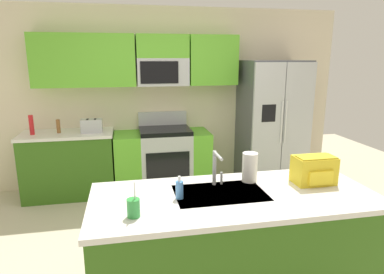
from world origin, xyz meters
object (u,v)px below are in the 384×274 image
refrigerator (272,123)px  sink_faucet (216,166)px  paper_towel_roll (250,167)px  range_oven (163,159)px  toaster (92,126)px  backpack (314,169)px  bottle_red (31,125)px  pepper_mill (58,126)px  drink_cup_green (134,208)px  soap_dispenser (179,190)px

refrigerator → sink_faucet: (-1.47, -2.18, 0.14)m
paper_towel_roll → range_oven: bearing=102.1°
toaster → backpack: backpack is taller
range_oven → refrigerator: bearing=-2.5°
bottle_red → sink_faucet: size_ratio=0.92×
pepper_mill → drink_cup_green: (0.92, -2.66, -0.03)m
drink_cup_green → backpack: 1.48m
sink_faucet → soap_dispenser: size_ratio=1.66×
pepper_mill → soap_dispenser: pepper_mill is taller
pepper_mill → backpack: backpack is taller
drink_cup_green → paper_towel_roll: size_ratio=1.00×
soap_dispenser → backpack: backpack is taller
sink_faucet → pepper_mill: bearing=124.9°
pepper_mill → soap_dispenser: size_ratio=1.08×
soap_dispenser → bottle_red: bearing=123.3°
pepper_mill → range_oven: bearing=0.1°
soap_dispenser → paper_towel_roll: 0.66m
range_oven → soap_dispenser: range_oven is taller
toaster → backpack: (1.93, -2.30, 0.03)m
sink_faucet → backpack: size_ratio=0.88×
range_oven → soap_dispenser: 2.50m
paper_towel_roll → backpack: (0.49, -0.15, -0.00)m
sink_faucet → bottle_red: bearing=130.6°
pepper_mill → sink_faucet: 2.75m
toaster → sink_faucet: bearing=-62.7°
refrigerator → toaster: 2.60m
pepper_mill → bottle_red: 0.33m
refrigerator → bottle_red: size_ratio=7.14×
paper_towel_roll → backpack: size_ratio=0.75×
pepper_mill → bottle_red: bearing=-173.4°
refrigerator → paper_towel_roll: refrigerator is taller
pepper_mill → sink_faucet: size_ratio=0.65×
pepper_mill → drink_cup_green: size_ratio=0.76×
sink_faucet → soap_dispenser: 0.38m
backpack → paper_towel_roll: bearing=163.5°
bottle_red → backpack: bearing=-40.8°
drink_cup_green → bottle_red: bearing=115.3°
range_oven → soap_dispenser: bearing=-93.4°
refrigerator → soap_dispenser: (-1.79, -2.37, 0.04)m
sink_faucet → paper_towel_roll: 0.31m
refrigerator → paper_towel_roll: 2.44m
range_oven → pepper_mill: bearing=-179.9°
pepper_mill → paper_towel_roll: (1.87, -2.21, 0.03)m
toaster → paper_towel_roll: 2.59m
toaster → sink_faucet: 2.48m
soap_dispenser → backpack: 1.12m
refrigerator → toaster: bearing=179.6°
toaster → drink_cup_green: drink_cup_green is taller
sink_faucet → soap_dispenser: bearing=-150.4°
drink_cup_green → soap_dispenser: (0.33, 0.22, 0.01)m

